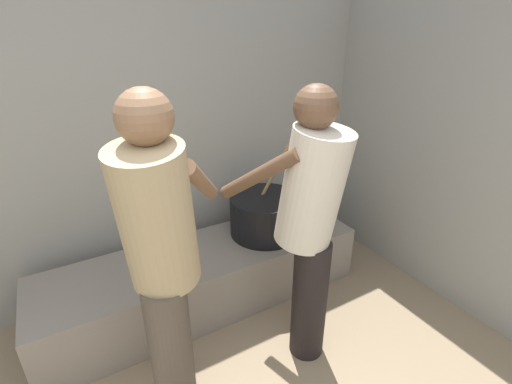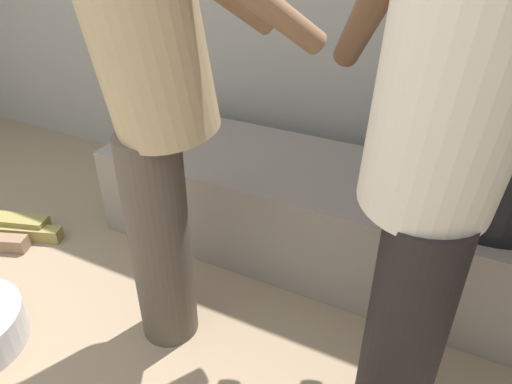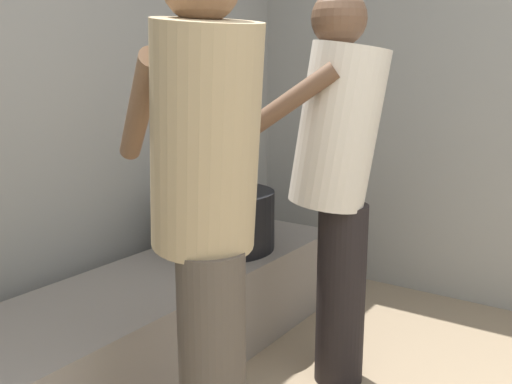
# 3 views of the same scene
# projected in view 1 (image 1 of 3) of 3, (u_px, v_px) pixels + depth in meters

# --- Properties ---
(block_enclosure_rear) EXTENTS (4.98, 0.20, 2.12)m
(block_enclosure_rear) POSITION_uv_depth(u_px,v_px,m) (46.00, 158.00, 2.21)
(block_enclosure_rear) COLOR gray
(block_enclosure_rear) RESTS_ON ground_plane
(hearth_ledge) EXTENTS (2.17, 0.60, 0.41)m
(hearth_ledge) POSITION_uv_depth(u_px,v_px,m) (206.00, 277.00, 2.51)
(hearth_ledge) COLOR slate
(hearth_ledge) RESTS_ON ground_plane
(cooking_pot_main) EXTENTS (0.51, 0.51, 0.74)m
(cooking_pot_main) POSITION_uv_depth(u_px,v_px,m) (265.00, 215.00, 2.60)
(cooking_pot_main) COLOR black
(cooking_pot_main) RESTS_ON hearth_ledge
(cook_in_tan_shirt) EXTENTS (0.64, 0.73, 1.61)m
(cook_in_tan_shirt) POSITION_uv_depth(u_px,v_px,m) (162.00, 254.00, 1.52)
(cook_in_tan_shirt) COLOR #4C4238
(cook_in_tan_shirt) RESTS_ON ground_plane
(cook_in_cream_shirt) EXTENTS (0.58, 0.73, 1.57)m
(cook_in_cream_shirt) POSITION_uv_depth(u_px,v_px,m) (310.00, 218.00, 1.85)
(cook_in_cream_shirt) COLOR black
(cook_in_cream_shirt) RESTS_ON ground_plane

